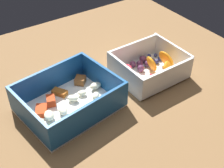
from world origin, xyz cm
name	(u,v)px	position (x,y,z in cm)	size (l,w,h in cm)	color
table_surface	(115,92)	(0.00, 0.00, 1.00)	(80.00, 80.00, 2.00)	brown
pasta_container	(69,101)	(-11.96, -0.11, 4.07)	(21.68, 18.27, 6.67)	white
fruit_bowl	(150,68)	(10.15, -0.44, 4.17)	(15.95, 13.96, 6.17)	white
paper_cup_liner	(170,51)	(21.23, 3.99, 2.84)	(3.39, 3.39, 1.68)	white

